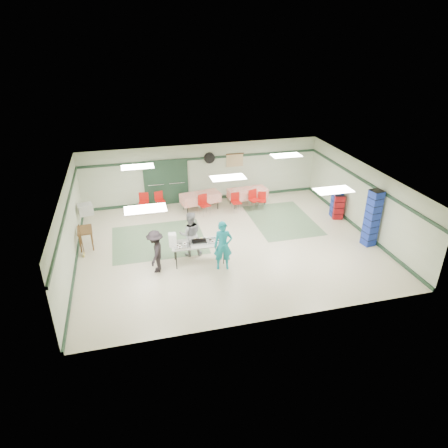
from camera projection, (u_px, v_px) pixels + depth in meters
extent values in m
plane|color=#BCB498|center=(228.00, 244.00, 15.13)|extent=(11.00, 11.00, 0.00)
plane|color=silver|center=(228.00, 177.00, 13.93)|extent=(11.00, 11.00, 0.00)
plane|color=beige|center=(203.00, 173.00, 18.44)|extent=(11.00, 0.00, 11.00)
plane|color=beige|center=(271.00, 280.00, 10.63)|extent=(11.00, 0.00, 11.00)
plane|color=beige|center=(69.00, 229.00, 13.32)|extent=(0.00, 9.00, 9.00)
plane|color=beige|center=(362.00, 198.00, 15.75)|extent=(0.00, 9.00, 9.00)
cube|color=#1E3726|center=(203.00, 158.00, 18.10)|extent=(11.00, 0.06, 0.10)
cube|color=#1E3726|center=(204.00, 199.00, 18.99)|extent=(11.00, 0.06, 0.12)
cube|color=#1E3726|center=(66.00, 210.00, 13.01)|extent=(0.06, 9.00, 0.10)
cube|color=#1E3726|center=(76.00, 262.00, 13.90)|extent=(0.06, 9.00, 0.12)
cube|color=#1E3726|center=(364.00, 181.00, 15.43)|extent=(0.06, 9.00, 0.10)
cube|color=#1E3726|center=(357.00, 227.00, 16.31)|extent=(0.06, 9.00, 0.12)
cube|color=#5D7A59|center=(159.00, 240.00, 15.45)|extent=(3.50, 3.00, 0.01)
cube|color=#5D7A59|center=(282.00, 220.00, 17.05)|extent=(2.50, 3.50, 0.01)
cube|color=gray|center=(156.00, 183.00, 18.04)|extent=(0.90, 0.06, 2.10)
cube|color=gray|center=(177.00, 182.00, 18.25)|extent=(0.90, 0.06, 2.10)
cube|color=#1E3726|center=(166.00, 183.00, 18.12)|extent=(2.00, 0.03, 2.15)
cylinder|color=black|center=(209.00, 158.00, 18.14)|extent=(0.50, 0.10, 0.50)
cube|color=tan|center=(235.00, 160.00, 18.50)|extent=(0.80, 0.02, 0.60)
cube|color=beige|center=(199.00, 243.00, 13.69)|extent=(1.92, 0.85, 0.04)
cylinder|color=black|center=(176.00, 260.00, 13.44)|extent=(0.04, 0.04, 0.72)
cylinder|color=black|center=(224.00, 255.00, 13.73)|extent=(0.04, 0.04, 0.72)
cylinder|color=black|center=(175.00, 251.00, 13.98)|extent=(0.04, 0.04, 0.72)
cylinder|color=black|center=(220.00, 246.00, 14.27)|extent=(0.04, 0.04, 0.72)
cube|color=silver|center=(213.00, 241.00, 13.79)|extent=(0.55, 0.42, 0.02)
cube|color=silver|center=(198.00, 242.00, 13.73)|extent=(0.62, 0.49, 0.02)
cube|color=silver|center=(182.00, 246.00, 13.44)|extent=(0.57, 0.44, 0.02)
cube|color=black|center=(199.00, 242.00, 13.67)|extent=(0.51, 0.33, 0.08)
cube|color=white|center=(173.00, 240.00, 13.39)|extent=(0.26, 0.24, 0.47)
imported|color=teal|center=(223.00, 246.00, 13.29)|extent=(0.69, 0.52, 1.73)
imported|color=gray|center=(190.00, 234.00, 14.10)|extent=(0.86, 0.69, 1.66)
imported|color=black|center=(156.00, 251.00, 13.18)|extent=(0.79, 1.08, 1.50)
cube|color=red|center=(248.00, 190.00, 18.21)|extent=(1.82, 0.90, 0.05)
cube|color=red|center=(247.00, 193.00, 18.29)|extent=(1.82, 0.92, 0.40)
cylinder|color=black|center=(235.00, 202.00, 17.91)|extent=(0.04, 0.04, 0.72)
cylinder|color=black|center=(265.00, 198.00, 18.34)|extent=(0.04, 0.04, 0.72)
cylinder|color=black|center=(230.00, 197.00, 18.41)|extent=(0.04, 0.04, 0.72)
cylinder|color=black|center=(259.00, 193.00, 18.84)|extent=(0.04, 0.04, 0.72)
cube|color=red|center=(200.00, 194.00, 17.72)|extent=(1.83, 1.04, 0.05)
cube|color=red|center=(200.00, 198.00, 17.81)|extent=(1.84, 1.05, 0.40)
cylinder|color=black|center=(188.00, 207.00, 17.39)|extent=(0.04, 0.04, 0.72)
cylinder|color=black|center=(218.00, 202.00, 17.92)|extent=(0.04, 0.04, 0.72)
cylinder|color=black|center=(183.00, 202.00, 17.86)|extent=(0.04, 0.04, 0.72)
cylinder|color=black|center=(213.00, 197.00, 18.39)|extent=(0.04, 0.04, 0.72)
cube|color=#B6160E|center=(255.00, 200.00, 17.80)|extent=(0.53, 0.53, 0.04)
cube|color=#B6160E|center=(252.00, 194.00, 17.84)|extent=(0.41, 0.17, 0.42)
cylinder|color=silver|center=(254.00, 207.00, 17.69)|extent=(0.02, 0.02, 0.44)
cylinder|color=silver|center=(260.00, 206.00, 17.86)|extent=(0.02, 0.02, 0.44)
cylinder|color=silver|center=(249.00, 205.00, 17.95)|extent=(0.02, 0.02, 0.44)
cylinder|color=silver|center=(255.00, 203.00, 18.11)|extent=(0.02, 0.02, 0.44)
cube|color=#B6160E|center=(236.00, 203.00, 17.62)|extent=(0.42, 0.42, 0.04)
cube|color=#B6160E|center=(235.00, 197.00, 17.68)|extent=(0.40, 0.06, 0.40)
cylinder|color=silver|center=(234.00, 209.00, 17.54)|extent=(0.02, 0.02, 0.42)
cylinder|color=silver|center=(241.00, 208.00, 17.63)|extent=(0.02, 0.02, 0.42)
cylinder|color=silver|center=(232.00, 206.00, 17.81)|extent=(0.02, 0.02, 0.42)
cylinder|color=silver|center=(238.00, 206.00, 17.90)|extent=(0.02, 0.02, 0.42)
cube|color=#B6160E|center=(262.00, 201.00, 17.90)|extent=(0.45, 0.45, 0.04)
cube|color=#B6160E|center=(262.00, 195.00, 17.96)|extent=(0.36, 0.14, 0.36)
cylinder|color=silver|center=(259.00, 206.00, 17.87)|extent=(0.02, 0.02, 0.38)
cylinder|color=silver|center=(265.00, 206.00, 17.86)|extent=(0.02, 0.02, 0.38)
cylinder|color=silver|center=(259.00, 204.00, 18.13)|extent=(0.02, 0.02, 0.38)
cylinder|color=silver|center=(265.00, 204.00, 18.12)|extent=(0.02, 0.02, 0.38)
cube|color=#B6160E|center=(205.00, 205.00, 17.29)|extent=(0.53, 0.53, 0.04)
cube|color=#B6160E|center=(202.00, 199.00, 17.33)|extent=(0.42, 0.16, 0.43)
cylinder|color=silver|center=(203.00, 213.00, 17.19)|extent=(0.02, 0.02, 0.45)
cylinder|color=silver|center=(210.00, 211.00, 17.35)|extent=(0.02, 0.02, 0.45)
cylinder|color=silver|center=(200.00, 210.00, 17.45)|extent=(0.02, 0.02, 0.45)
cylinder|color=silver|center=(206.00, 208.00, 17.61)|extent=(0.02, 0.02, 0.45)
cube|color=#B6160E|center=(160.00, 201.00, 17.82)|extent=(0.46, 0.46, 0.04)
cube|color=#B6160E|center=(159.00, 195.00, 17.87)|extent=(0.38, 0.13, 0.38)
cylinder|color=silver|center=(158.00, 207.00, 17.73)|extent=(0.02, 0.02, 0.40)
cylinder|color=silver|center=(165.00, 206.00, 17.86)|extent=(0.02, 0.02, 0.40)
cylinder|color=silver|center=(156.00, 205.00, 17.98)|extent=(0.02, 0.02, 0.40)
cylinder|color=silver|center=(163.00, 204.00, 18.11)|extent=(0.02, 0.02, 0.40)
cube|color=#B6160E|center=(144.00, 203.00, 17.47)|extent=(0.51, 0.51, 0.04)
cube|color=#B6160E|center=(144.00, 197.00, 17.53)|extent=(0.42, 0.14, 0.42)
cylinder|color=silver|center=(140.00, 210.00, 17.42)|extent=(0.02, 0.02, 0.44)
cylinder|color=silver|center=(147.00, 210.00, 17.42)|extent=(0.02, 0.02, 0.44)
cylinder|color=silver|center=(141.00, 207.00, 17.72)|extent=(0.02, 0.02, 0.44)
cylinder|color=silver|center=(148.00, 207.00, 17.73)|extent=(0.02, 0.02, 0.44)
cube|color=navy|center=(336.00, 203.00, 17.09)|extent=(0.44, 0.44, 1.24)
cube|color=maroon|center=(338.00, 206.00, 16.98)|extent=(0.50, 0.50, 1.08)
cube|color=navy|center=(372.00, 218.00, 14.65)|extent=(0.48, 0.48, 2.20)
cube|color=brown|center=(85.00, 230.00, 14.64)|extent=(0.59, 0.85, 0.05)
cube|color=brown|center=(80.00, 244.00, 14.46)|extent=(0.05, 0.05, 0.70)
cube|color=brown|center=(92.00, 242.00, 14.58)|extent=(0.05, 0.05, 0.70)
cube|color=brown|center=(80.00, 236.00, 15.02)|extent=(0.05, 0.05, 0.70)
cube|color=brown|center=(92.00, 234.00, 15.14)|extent=(0.05, 0.05, 0.70)
cube|color=#ABABA6|center=(86.00, 209.00, 15.71)|extent=(0.62, 0.57, 0.42)
cylinder|color=brown|center=(81.00, 239.00, 14.13)|extent=(0.07, 0.21, 1.26)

